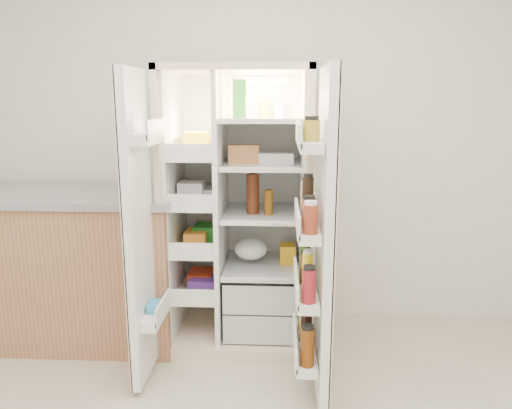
{
  "coord_description": "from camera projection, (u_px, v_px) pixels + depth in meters",
  "views": [
    {
      "loc": [
        0.13,
        -1.47,
        1.59
      ],
      "look_at": [
        -0.01,
        1.25,
        1.01
      ],
      "focal_mm": 34.0,
      "sensor_mm": 36.0,
      "label": 1
    }
  ],
  "objects": [
    {
      "name": "kitchen_counter",
      "position": [
        80.0,
        265.0,
        3.27
      ],
      "size": [
        1.39,
        0.74,
        1.01
      ],
      "color": "#A07250",
      "rests_on": "floor"
    },
    {
      "name": "wall_back",
      "position": [
        262.0,
        136.0,
        3.45
      ],
      "size": [
        4.0,
        0.02,
        2.7
      ],
      "primitive_type": "cube",
      "color": "silver",
      "rests_on": "floor"
    },
    {
      "name": "refrigerator",
      "position": [
        242.0,
        230.0,
        3.24
      ],
      "size": [
        0.92,
        0.7,
        1.8
      ],
      "color": "beige",
      "rests_on": "floor"
    },
    {
      "name": "freezer_door",
      "position": [
        139.0,
        232.0,
        2.65
      ],
      "size": [
        0.15,
        0.4,
        1.72
      ],
      "color": "white",
      "rests_on": "floor"
    },
    {
      "name": "fridge_door",
      "position": [
        320.0,
        243.0,
        2.51
      ],
      "size": [
        0.17,
        0.58,
        1.72
      ],
      "color": "white",
      "rests_on": "floor"
    }
  ]
}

